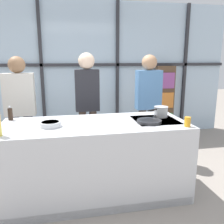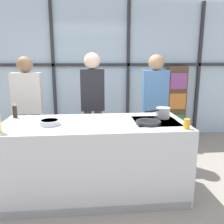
% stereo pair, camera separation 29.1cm
% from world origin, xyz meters
% --- Properties ---
extents(ground_plane, '(18.00, 18.00, 0.00)m').
position_xyz_m(ground_plane, '(0.00, 0.00, 0.00)').
color(ground_plane, gray).
extents(back_window_wall, '(6.40, 0.10, 2.80)m').
position_xyz_m(back_window_wall, '(0.00, 2.29, 1.40)').
color(back_window_wall, silver).
rests_on(back_window_wall, ground_plane).
extents(bookshelf, '(0.41, 0.19, 1.51)m').
position_xyz_m(bookshelf, '(1.79, 2.11, 0.76)').
color(bookshelf, brown).
rests_on(bookshelf, ground_plane).
extents(demo_island, '(2.19, 0.91, 0.92)m').
position_xyz_m(demo_island, '(0.00, -0.00, 0.46)').
color(demo_island, silver).
rests_on(demo_island, ground_plane).
extents(spectator_far_left, '(0.43, 0.24, 1.70)m').
position_xyz_m(spectator_far_left, '(-0.98, 0.91, 0.97)').
color(spectator_far_left, '#232838').
rests_on(spectator_far_left, ground_plane).
extents(spectator_center_left, '(0.36, 0.25, 1.75)m').
position_xyz_m(spectator_center_left, '(0.00, 0.91, 1.04)').
color(spectator_center_left, '#47382D').
rests_on(spectator_center_left, ground_plane).
extents(spectator_center_right, '(0.40, 0.24, 1.73)m').
position_xyz_m(spectator_center_right, '(0.98, 0.91, 1.00)').
color(spectator_center_right, '#47382D').
rests_on(spectator_center_right, ground_plane).
extents(frying_pan, '(0.38, 0.46, 0.04)m').
position_xyz_m(frying_pan, '(0.63, -0.12, 0.94)').
color(frying_pan, '#232326').
rests_on(frying_pan, demo_island).
extents(saucepan, '(0.31, 0.20, 0.14)m').
position_xyz_m(saucepan, '(0.88, 0.12, 1.00)').
color(saucepan, silver).
rests_on(saucepan, demo_island).
extents(white_plate, '(0.27, 0.27, 0.01)m').
position_xyz_m(white_plate, '(-0.54, 0.16, 0.93)').
color(white_plate, white).
rests_on(white_plate, demo_island).
extents(mixing_bowl, '(0.23, 0.23, 0.06)m').
position_xyz_m(mixing_bowl, '(-0.51, -0.06, 0.95)').
color(mixing_bowl, silver).
rests_on(mixing_bowl, demo_island).
extents(pepper_grinder, '(0.06, 0.06, 0.18)m').
position_xyz_m(pepper_grinder, '(-1.00, 0.34, 1.00)').
color(pepper_grinder, '#332319').
rests_on(pepper_grinder, demo_island).
extents(juice_glass_near, '(0.07, 0.07, 0.11)m').
position_xyz_m(juice_glass_near, '(0.99, -0.35, 0.98)').
color(juice_glass_near, orange).
rests_on(juice_glass_near, demo_island).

